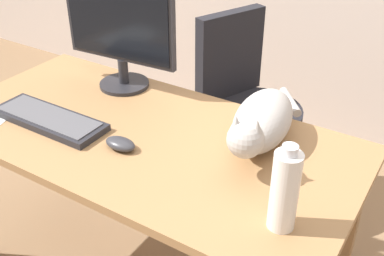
{
  "coord_description": "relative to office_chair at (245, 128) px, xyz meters",
  "views": [
    {
      "loc": [
        0.86,
        -1.06,
        1.58
      ],
      "look_at": [
        0.18,
        0.03,
        0.79
      ],
      "focal_mm": 43.79,
      "sensor_mm": 36.0,
      "label": 1
    }
  ],
  "objects": [
    {
      "name": "keyboard",
      "position": [
        -0.39,
        -0.81,
        0.33
      ],
      "size": [
        0.44,
        0.15,
        0.03
      ],
      "color": "#232328",
      "rests_on": "desk"
    },
    {
      "name": "office_chair",
      "position": [
        0.0,
        0.0,
        0.0
      ],
      "size": [
        0.51,
        0.49,
        0.94
      ],
      "color": "black",
      "rests_on": "ground_plane"
    },
    {
      "name": "water_bottle",
      "position": [
        0.51,
        -0.86,
        0.43
      ],
      "size": [
        0.07,
        0.07,
        0.25
      ],
      "color": "silver",
      "rests_on": "desk"
    },
    {
      "name": "cat",
      "position": [
        0.3,
        -0.53,
        0.4
      ],
      "size": [
        0.24,
        0.61,
        0.2
      ],
      "color": "#B2ADA8",
      "rests_on": "desk"
    },
    {
      "name": "monitor",
      "position": [
        -0.35,
        -0.44,
        0.54
      ],
      "size": [
        0.48,
        0.2,
        0.42
      ],
      "color": "#232328",
      "rests_on": "desk"
    },
    {
      "name": "computer_mouse",
      "position": [
        -0.07,
        -0.8,
        0.33
      ],
      "size": [
        0.11,
        0.06,
        0.04
      ],
      "primitive_type": "ellipsoid",
      "color": "#333338",
      "rests_on": "desk"
    },
    {
      "name": "desk",
      "position": [
        -0.07,
        -0.69,
        0.21
      ],
      "size": [
        1.47,
        0.72,
        0.73
      ],
      "color": "#9E7247",
      "rests_on": "ground_plane"
    }
  ]
}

